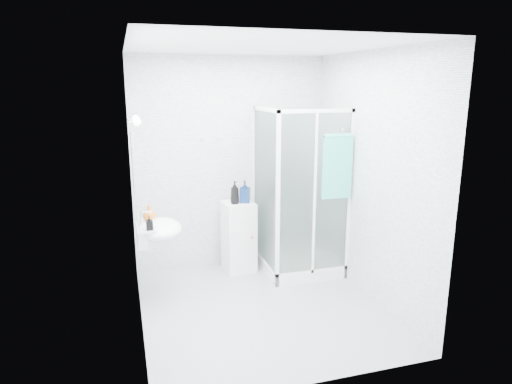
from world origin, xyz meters
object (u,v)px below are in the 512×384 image
object	(u,v)px
storage_cabinet	(239,237)
shampoo_bottle_a	(235,192)
shower_enclosure	(295,237)
wall_basin	(157,230)
soap_dispenser_orange	(149,213)
shampoo_bottle_b	(245,192)
soap_dispenser_black	(149,223)
hand_towel	(337,165)

from	to	relation	value
storage_cabinet	shampoo_bottle_a	bearing A→B (deg)	-148.07
shower_enclosure	wall_basin	bearing A→B (deg)	-169.19
shower_enclosure	soap_dispenser_orange	world-z (taller)	shower_enclosure
shampoo_bottle_b	shower_enclosure	bearing A→B (deg)	-23.56
shower_enclosure	wall_basin	xyz separation A→B (m)	(-1.66, -0.32, 0.35)
shampoo_bottle_b	soap_dispenser_black	world-z (taller)	shampoo_bottle_b
wall_basin	storage_cabinet	distance (m)	1.22
soap_dispenser_black	wall_basin	bearing A→B (deg)	66.19
wall_basin	shampoo_bottle_a	distance (m)	1.12
shower_enclosure	shampoo_bottle_a	xyz separation A→B (m)	(-0.69, 0.22, 0.56)
wall_basin	soap_dispenser_black	distance (m)	0.25
shampoo_bottle_b	soap_dispenser_black	xyz separation A→B (m)	(-1.18, -0.75, -0.06)
hand_towel	shampoo_bottle_b	size ratio (longest dim) A/B	2.74
hand_towel	shampoo_bottle_a	size ratio (longest dim) A/B	2.62
shower_enclosure	storage_cabinet	xyz separation A→B (m)	(-0.64, 0.26, -0.01)
shampoo_bottle_a	soap_dispenser_orange	bearing A→B (deg)	-157.19
shower_enclosure	shampoo_bottle_b	distance (m)	0.83
shower_enclosure	soap_dispenser_orange	xyz separation A→B (m)	(-1.72, -0.21, 0.50)
hand_towel	soap_dispenser_black	distance (m)	2.11
storage_cabinet	soap_dispenser_black	xyz separation A→B (m)	(-1.10, -0.76, 0.50)
hand_towel	soap_dispenser_black	xyz separation A→B (m)	(-2.06, -0.10, -0.46)
wall_basin	shower_enclosure	bearing A→B (deg)	10.81
shampoo_bottle_a	soap_dispenser_orange	xyz separation A→B (m)	(-1.03, -0.43, -0.05)
shower_enclosure	soap_dispenser_black	world-z (taller)	shower_enclosure
wall_basin	soap_dispenser_black	xyz separation A→B (m)	(-0.08, -0.19, 0.14)
storage_cabinet	soap_dispenser_orange	distance (m)	1.29
shampoo_bottle_a	shampoo_bottle_b	size ratio (longest dim) A/B	1.05
hand_towel	soap_dispenser_black	size ratio (longest dim) A/B	5.04
shower_enclosure	storage_cabinet	distance (m)	0.69
hand_towel	soap_dispenser_black	world-z (taller)	hand_towel
soap_dispenser_orange	soap_dispenser_black	distance (m)	0.29
hand_towel	shampoo_bottle_a	distance (m)	1.25
shower_enclosure	hand_towel	world-z (taller)	shower_enclosure
shampoo_bottle_a	soap_dispenser_black	world-z (taller)	shampoo_bottle_a
shower_enclosure	shampoo_bottle_b	size ratio (longest dim) A/B	7.56
wall_basin	shampoo_bottle_b	distance (m)	1.24
wall_basin	shampoo_bottle_b	world-z (taller)	shampoo_bottle_b
hand_towel	shampoo_bottle_a	bearing A→B (deg)	148.67
hand_towel	shampoo_bottle_b	world-z (taller)	hand_towel
soap_dispenser_black	shampoo_bottle_b	bearing A→B (deg)	32.60
storage_cabinet	shampoo_bottle_a	size ratio (longest dim) A/B	3.13
wall_basin	storage_cabinet	xyz separation A→B (m)	(1.01, 0.57, -0.36)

